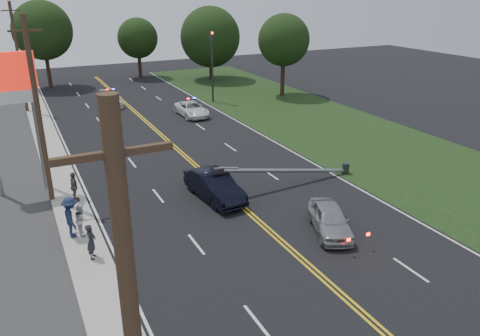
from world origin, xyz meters
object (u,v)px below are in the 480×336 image
utility_pole_far (19,58)px  bystander_c (71,217)px  traffic_signal (212,61)px  crashed_sedan (215,186)px  bystander_a (91,241)px  utility_pole_mid (38,112)px  bystander_d (74,187)px  fallen_streetlight (294,170)px  bystander_b (82,219)px  waiting_sedan (330,219)px  emergency_b (111,99)px  emergency_a (192,109)px  pylon_sign (7,90)px

utility_pole_far → bystander_c: size_ratio=4.98×
traffic_signal → crashed_sedan: 23.87m
traffic_signal → bystander_a: (-16.53, -25.24, -3.27)m
utility_pole_mid → bystander_d: size_ratio=5.92×
fallen_streetlight → bystander_b: 12.49m
utility_pole_mid → utility_pole_far: size_ratio=1.00×
traffic_signal → crashed_sedan: size_ratio=1.50×
crashed_sedan → bystander_b: 7.44m
crashed_sedan → bystander_a: bystander_a is taller
bystander_a → crashed_sedan: bearing=-42.6°
traffic_signal → bystander_a: 30.35m
waiting_sedan → emergency_b: bearing=119.1°
waiting_sedan → emergency_a: bearing=107.3°
utility_pole_mid → crashed_sedan: utility_pole_mid is taller
emergency_a → crashed_sedan: bearing=-107.3°
waiting_sedan → crashed_sedan: bearing=141.9°
fallen_streetlight → utility_pole_mid: 14.58m
bystander_a → waiting_sedan: bearing=-81.3°
traffic_signal → utility_pole_far: bearing=167.1°
utility_pole_mid → crashed_sedan: bearing=-24.4°
pylon_sign → fallen_streetlight: size_ratio=0.85×
pylon_sign → traffic_signal: 24.75m
pylon_sign → utility_pole_mid: utility_pole_mid is taller
emergency_a → emergency_b: bearing=127.8°
emergency_a → bystander_c: 22.73m
waiting_sedan → bystander_b: bearing=177.3°
utility_pole_far → bystander_a: bearing=-88.1°
traffic_signal → waiting_sedan: (-5.71, -27.76, -3.53)m
emergency_a → waiting_sedan: bearing=-94.8°
crashed_sedan → bystander_b: bystander_b is taller
utility_pole_mid → emergency_a: bearing=45.4°
pylon_sign → bystander_c: pylon_sign is taller
pylon_sign → utility_pole_far: (1.30, 20.00, -0.91)m
emergency_b → bystander_a: bystander_a is taller
utility_pole_far → bystander_b: 27.20m
bystander_c → fallen_streetlight: bearing=-88.6°
traffic_signal → bystander_c: size_ratio=3.51×
traffic_signal → utility_pole_mid: (-17.50, -18.00, 0.88)m
pylon_sign → emergency_b: pylon_sign is taller
traffic_signal → bystander_b: 28.43m
pylon_sign → utility_pole_mid: bearing=-57.0°
utility_pole_mid → bystander_b: size_ratio=6.49×
traffic_signal → bystander_b: traffic_signal is taller
bystander_b → bystander_c: 0.51m
emergency_b → bystander_b: (-6.82, -25.90, 0.24)m
bystander_d → fallen_streetlight: bearing=-104.4°
bystander_a → emergency_b: bearing=8.4°
pylon_sign → fallen_streetlight: (14.69, -6.00, -5.08)m
crashed_sedan → emergency_a: (5.26, 17.47, -0.14)m
utility_pole_mid → bystander_a: bearing=-82.4°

